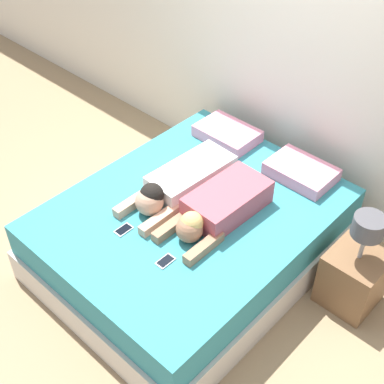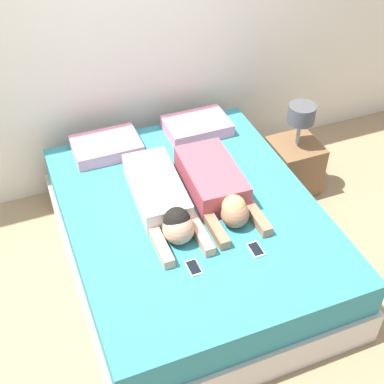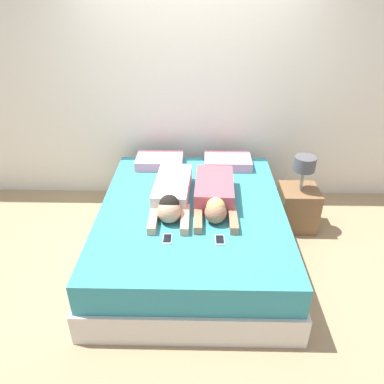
{
  "view_description": "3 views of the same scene",
  "coord_description": "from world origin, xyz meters",
  "px_view_note": "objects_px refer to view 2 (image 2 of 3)",
  "views": [
    {
      "loc": [
        1.96,
        -2.1,
        3.2
      ],
      "look_at": [
        0.0,
        0.0,
        0.7
      ],
      "focal_mm": 50.0,
      "sensor_mm": 36.0,
      "label": 1
    },
    {
      "loc": [
        -0.98,
        -2.49,
        3.04
      ],
      "look_at": [
        0.0,
        0.0,
        0.7
      ],
      "focal_mm": 50.0,
      "sensor_mm": 36.0,
      "label": 2
    },
    {
      "loc": [
        0.06,
        -2.89,
        2.39
      ],
      "look_at": [
        0.0,
        0.0,
        0.7
      ],
      "focal_mm": 35.0,
      "sensor_mm": 36.0,
      "label": 3
    }
  ],
  "objects_px": {
    "person_left": "(163,201)",
    "person_right": "(217,186)",
    "nightstand": "(294,162)",
    "pillow_head_left": "(106,146)",
    "cell_phone_left": "(194,268)",
    "pillow_head_right": "(197,126)",
    "bed": "(192,237)",
    "cell_phone_right": "(256,249)"
  },
  "relations": [
    {
      "from": "person_right",
      "to": "cell_phone_right",
      "type": "relative_size",
      "value": 7.04
    },
    {
      "from": "pillow_head_left",
      "to": "person_right",
      "type": "bearing_deg",
      "value": -53.68
    },
    {
      "from": "bed",
      "to": "person_right",
      "type": "xyz_separation_m",
      "value": [
        0.21,
        0.05,
        0.37
      ]
    },
    {
      "from": "cell_phone_left",
      "to": "nightstand",
      "type": "xyz_separation_m",
      "value": [
        1.3,
        0.99,
        -0.28
      ]
    },
    {
      "from": "pillow_head_right",
      "to": "person_left",
      "type": "xyz_separation_m",
      "value": [
        -0.56,
        -0.79,
        0.04
      ]
    },
    {
      "from": "cell_phone_right",
      "to": "nightstand",
      "type": "distance_m",
      "value": 1.36
    },
    {
      "from": "person_right",
      "to": "pillow_head_left",
      "type": "bearing_deg",
      "value": 126.32
    },
    {
      "from": "person_right",
      "to": "bed",
      "type": "bearing_deg",
      "value": -165.77
    },
    {
      "from": "bed",
      "to": "pillow_head_right",
      "type": "height_order",
      "value": "pillow_head_right"
    },
    {
      "from": "bed",
      "to": "nightstand",
      "type": "relative_size",
      "value": 2.62
    },
    {
      "from": "bed",
      "to": "person_right",
      "type": "bearing_deg",
      "value": 14.23
    },
    {
      "from": "person_left",
      "to": "nightstand",
      "type": "bearing_deg",
      "value": 18.68
    },
    {
      "from": "person_right",
      "to": "cell_phone_left",
      "type": "xyz_separation_m",
      "value": [
        -0.39,
        -0.55,
        -0.09
      ]
    },
    {
      "from": "bed",
      "to": "nightstand",
      "type": "distance_m",
      "value": 1.22
    },
    {
      "from": "person_right",
      "to": "cell_phone_left",
      "type": "height_order",
      "value": "person_right"
    },
    {
      "from": "cell_phone_right",
      "to": "nightstand",
      "type": "height_order",
      "value": "nightstand"
    },
    {
      "from": "nightstand",
      "to": "cell_phone_right",
      "type": "bearing_deg",
      "value": -131.52
    },
    {
      "from": "pillow_head_left",
      "to": "person_right",
      "type": "relative_size",
      "value": 0.56
    },
    {
      "from": "bed",
      "to": "cell_phone_right",
      "type": "distance_m",
      "value": 0.62
    },
    {
      "from": "cell_phone_right",
      "to": "bed",
      "type": "bearing_deg",
      "value": 114.74
    },
    {
      "from": "pillow_head_right",
      "to": "person_left",
      "type": "distance_m",
      "value": 0.97
    },
    {
      "from": "bed",
      "to": "person_right",
      "type": "relative_size",
      "value": 2.38
    },
    {
      "from": "pillow_head_right",
      "to": "cell_phone_right",
      "type": "relative_size",
      "value": 3.95
    },
    {
      "from": "pillow_head_left",
      "to": "pillow_head_right",
      "type": "distance_m",
      "value": 0.75
    },
    {
      "from": "person_left",
      "to": "nightstand",
      "type": "relative_size",
      "value": 1.22
    },
    {
      "from": "nightstand",
      "to": "pillow_head_left",
      "type": "bearing_deg",
      "value": 166.77
    },
    {
      "from": "pillow_head_left",
      "to": "person_right",
      "type": "xyz_separation_m",
      "value": [
        0.58,
        -0.79,
        0.04
      ]
    },
    {
      "from": "person_left",
      "to": "pillow_head_left",
      "type": "bearing_deg",
      "value": 103.35
    },
    {
      "from": "person_left",
      "to": "cell_phone_right",
      "type": "bearing_deg",
      "value": -52.88
    },
    {
      "from": "bed",
      "to": "pillow_head_right",
      "type": "xyz_separation_m",
      "value": [
        0.38,
        0.84,
        0.33
      ]
    },
    {
      "from": "bed",
      "to": "cell_phone_right",
      "type": "xyz_separation_m",
      "value": [
        0.23,
        -0.51,
        0.28
      ]
    },
    {
      "from": "pillow_head_left",
      "to": "nightstand",
      "type": "bearing_deg",
      "value": -13.23
    },
    {
      "from": "pillow_head_left",
      "to": "cell_phone_left",
      "type": "bearing_deg",
      "value": -82.0
    },
    {
      "from": "person_left",
      "to": "person_right",
      "type": "relative_size",
      "value": 1.11
    },
    {
      "from": "bed",
      "to": "cell_phone_left",
      "type": "bearing_deg",
      "value": -110.54
    },
    {
      "from": "bed",
      "to": "pillow_head_left",
      "type": "xyz_separation_m",
      "value": [
        -0.38,
        0.84,
        0.33
      ]
    },
    {
      "from": "person_right",
      "to": "pillow_head_right",
      "type": "bearing_deg",
      "value": 77.8
    },
    {
      "from": "person_left",
      "to": "cell_phone_right",
      "type": "height_order",
      "value": "person_left"
    },
    {
      "from": "person_left",
      "to": "cell_phone_left",
      "type": "distance_m",
      "value": 0.56
    },
    {
      "from": "pillow_head_right",
      "to": "person_right",
      "type": "distance_m",
      "value": 0.81
    },
    {
      "from": "person_left",
      "to": "nightstand",
      "type": "height_order",
      "value": "nightstand"
    },
    {
      "from": "person_left",
      "to": "cell_phone_left",
      "type": "height_order",
      "value": "person_left"
    }
  ]
}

